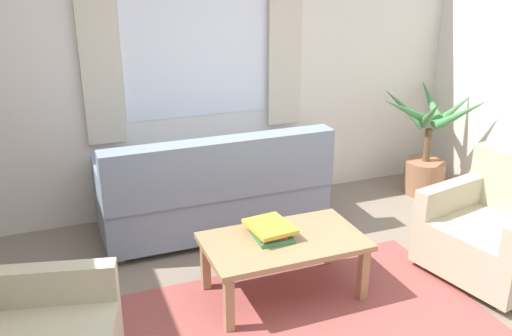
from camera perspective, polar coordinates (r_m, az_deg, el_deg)
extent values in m
cube|color=silver|center=(5.08, -6.27, 9.93)|extent=(5.32, 0.12, 2.60)
cube|color=white|center=(4.99, -6.15, 11.50)|extent=(1.30, 0.01, 1.10)
cube|color=beige|center=(4.82, -15.76, 10.51)|extent=(0.32, 0.06, 1.40)
cube|color=beige|center=(5.24, 2.91, 12.03)|extent=(0.32, 0.06, 1.40)
cube|color=gray|center=(4.86, -4.57, -3.51)|extent=(1.90, 0.80, 0.38)
cube|color=gray|center=(4.42, -3.51, -0.02)|extent=(1.90, 0.20, 0.48)
cube|color=gray|center=(5.04, 4.82, 1.18)|extent=(0.16, 0.80, 0.24)
cube|color=gray|center=(4.60, -15.11, -1.50)|extent=(0.16, 0.80, 0.24)
cylinder|color=#A87F56|center=(5.48, 3.10, -3.08)|extent=(0.06, 0.06, 0.06)
cylinder|color=#A87F56|center=(5.08, -14.75, -5.80)|extent=(0.06, 0.06, 0.06)
cylinder|color=#A87F56|center=(5.00, 5.94, -5.66)|extent=(0.06, 0.06, 0.06)
cylinder|color=#A87F56|center=(4.55, -13.76, -9.00)|extent=(0.06, 0.06, 0.06)
cube|color=#BCB293|center=(3.40, -20.92, -11.10)|extent=(0.81, 0.30, 0.22)
cube|color=#BCB293|center=(4.51, 22.96, -7.44)|extent=(0.96, 0.99, 0.36)
cube|color=#BCB293|center=(4.57, 19.79, -2.59)|extent=(0.81, 0.29, 0.22)
cylinder|color=#A87F56|center=(4.54, 16.72, -9.41)|extent=(0.05, 0.05, 0.06)
cylinder|color=#A87F56|center=(4.22, 23.87, -12.93)|extent=(0.05, 0.05, 0.06)
cylinder|color=#A87F56|center=(5.00, 21.53, -7.08)|extent=(0.05, 0.05, 0.06)
cube|color=#A87F56|center=(3.85, 2.87, -7.57)|extent=(1.10, 0.64, 0.04)
cube|color=#A87F56|center=(3.61, -2.80, -13.83)|extent=(0.06, 0.06, 0.40)
cube|color=#A87F56|center=(3.97, 10.96, -10.68)|extent=(0.06, 0.06, 0.40)
cube|color=#A87F56|center=(4.03, -5.21, -9.87)|extent=(0.06, 0.06, 0.40)
cube|color=#A87F56|center=(4.35, 7.36, -7.44)|extent=(0.06, 0.06, 0.40)
cube|color=#387F4C|center=(3.87, 1.49, -6.79)|extent=(0.25, 0.33, 0.03)
cube|color=#B23833|center=(3.85, 1.35, -6.43)|extent=(0.22, 0.29, 0.03)
cube|color=gold|center=(3.85, 1.43, -6.01)|extent=(0.31, 0.36, 0.03)
cylinder|color=#9E6B4C|center=(5.88, 16.86, -0.84)|extent=(0.40, 0.40, 0.34)
cylinder|color=brown|center=(5.77, 17.21, 2.26)|extent=(0.07, 0.07, 0.33)
cone|color=#47894C|center=(5.81, 19.60, 5.64)|extent=(0.47, 0.13, 0.37)
cone|color=#47894C|center=(5.98, 17.38, 6.87)|extent=(0.34, 0.62, 0.39)
cone|color=#47894C|center=(5.72, 14.95, 6.06)|extent=(0.36, 0.44, 0.42)
cone|color=#47894C|center=(5.42, 15.22, 5.72)|extent=(0.65, 0.21, 0.37)
cone|color=#47894C|center=(5.32, 17.56, 5.33)|extent=(0.42, 0.60, 0.47)
cone|color=#47894C|center=(5.62, 20.34, 5.26)|extent=(0.35, 0.46, 0.44)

